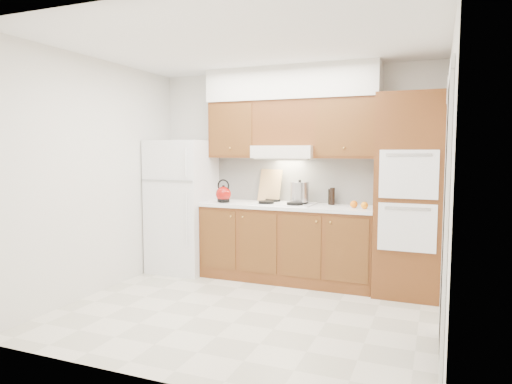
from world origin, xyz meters
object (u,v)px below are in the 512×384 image
(fridge, at_px, (183,206))
(stock_pot, at_px, (300,192))
(oven_cabinet, at_px, (410,196))
(kettle, at_px, (223,194))

(fridge, xyz_separation_m, stock_pot, (1.57, 0.12, 0.23))
(oven_cabinet, relative_size, stock_pot, 9.47)
(oven_cabinet, bearing_deg, stock_pot, 176.28)
(fridge, distance_m, kettle, 0.66)
(stock_pot, bearing_deg, kettle, -169.21)
(fridge, height_order, kettle, fridge)
(stock_pot, bearing_deg, oven_cabinet, -3.72)
(fridge, relative_size, stock_pot, 7.40)
(oven_cabinet, relative_size, kettle, 11.47)
(fridge, distance_m, oven_cabinet, 2.86)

